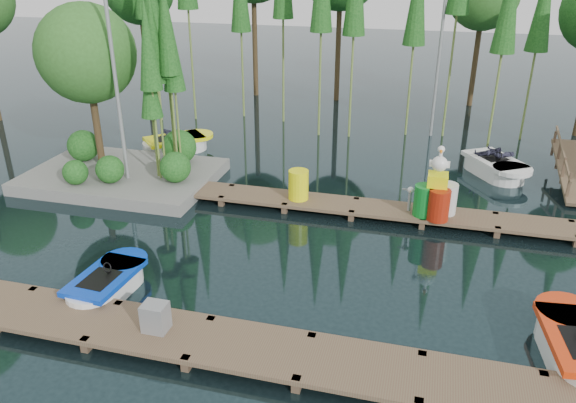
% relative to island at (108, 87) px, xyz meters
% --- Properties ---
extents(ground_plane, '(90.00, 90.00, 0.00)m').
position_rel_island_xyz_m(ground_plane, '(6.30, -3.29, -3.18)').
color(ground_plane, '#192B2F').
extents(near_dock, '(18.00, 1.50, 0.50)m').
position_rel_island_xyz_m(near_dock, '(6.30, -7.79, -2.95)').
color(near_dock, brown).
rests_on(near_dock, ground).
extents(far_dock, '(15.00, 1.20, 0.50)m').
position_rel_island_xyz_m(far_dock, '(7.30, -0.79, -2.95)').
color(far_dock, brown).
rests_on(far_dock, ground).
extents(island, '(6.20, 4.20, 6.75)m').
position_rel_island_xyz_m(island, '(0.00, 0.00, 0.00)').
color(island, slate).
rests_on(island, ground).
extents(lamp_island, '(0.30, 0.30, 7.25)m').
position_rel_island_xyz_m(lamp_island, '(0.80, -0.79, 1.08)').
color(lamp_island, gray).
rests_on(lamp_island, ground).
extents(lamp_rear, '(0.30, 0.30, 7.25)m').
position_rel_island_xyz_m(lamp_rear, '(10.30, 7.71, 1.08)').
color(lamp_rear, gray).
rests_on(lamp_rear, ground).
extents(boat_blue, '(1.24, 2.49, 0.82)m').
position_rel_island_xyz_m(boat_blue, '(3.46, -6.47, -2.95)').
color(boat_blue, white).
rests_on(boat_blue, ground).
extents(boat_yellow_far, '(2.90, 2.87, 1.41)m').
position_rel_island_xyz_m(boat_yellow_far, '(0.72, 3.04, -2.89)').
color(boat_yellow_far, white).
rests_on(boat_yellow_far, ground).
extents(boat_white_far, '(2.62, 3.10, 1.35)m').
position_rel_island_xyz_m(boat_white_far, '(12.61, 3.60, -2.88)').
color(boat_white_far, white).
rests_on(boat_white_far, ground).
extents(utility_cabinet, '(0.49, 0.41, 0.60)m').
position_rel_island_xyz_m(utility_cabinet, '(5.39, -7.79, -2.58)').
color(utility_cabinet, gray).
rests_on(utility_cabinet, near_dock).
extents(yellow_barrel, '(0.61, 0.61, 0.91)m').
position_rel_island_xyz_m(yellow_barrel, '(6.60, -0.79, -2.43)').
color(yellow_barrel, '#FFFE0D').
rests_on(yellow_barrel, far_dock).
extents(drum_cluster, '(1.21, 1.11, 2.08)m').
position_rel_island_xyz_m(drum_cluster, '(10.66, -0.95, -2.27)').
color(drum_cluster, '#0D7723').
rests_on(drum_cluster, far_dock).
extents(seagull_post, '(0.47, 0.25, 0.75)m').
position_rel_island_xyz_m(seagull_post, '(9.92, -0.79, -2.38)').
color(seagull_post, gray).
rests_on(seagull_post, far_dock).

